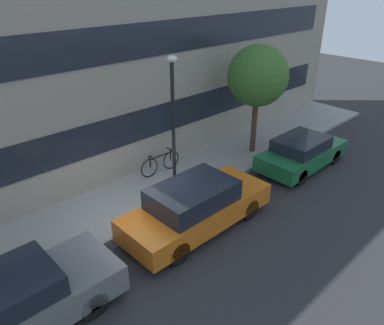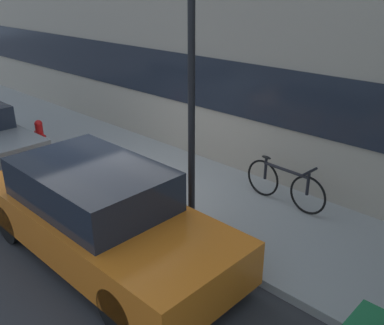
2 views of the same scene
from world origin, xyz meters
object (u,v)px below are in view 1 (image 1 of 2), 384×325
object	(u,v)px
bicycle	(160,163)
lamp_post	(173,116)
parked_car_grey	(5,309)
fire_hydrant	(16,263)
parked_car_green	(302,152)
street_tree	(258,76)
parked_car_orange	(196,206)

from	to	relation	value
bicycle	lamp_post	world-z (taller)	lamp_post
parked_car_grey	fire_hydrant	xyz separation A→B (m)	(0.69, 1.43, -0.21)
parked_car_green	street_tree	world-z (taller)	street_tree
parked_car_orange	lamp_post	distance (m)	2.69
parked_car_orange	fire_hydrant	bearing A→B (deg)	162.47
parked_car_green	lamp_post	xyz separation A→B (m)	(-5.03, 1.47, 2.31)
street_tree	lamp_post	bearing A→B (deg)	-173.54
street_tree	lamp_post	distance (m)	4.67
fire_hydrant	lamp_post	world-z (taller)	lamp_post
parked_car_green	street_tree	size ratio (longest dim) A/B	0.91
parked_car_green	lamp_post	bearing A→B (deg)	163.69
parked_car_grey	lamp_post	distance (m)	6.30
bicycle	parked_car_green	bearing A→B (deg)	-33.45
lamp_post	parked_car_grey	bearing A→B (deg)	-165.55
fire_hydrant	parked_car_orange	bearing A→B (deg)	-17.53
parked_car_green	street_tree	distance (m)	3.28
bicycle	parked_car_orange	bearing A→B (deg)	-109.16
parked_car_grey	street_tree	distance (m)	10.83
fire_hydrant	street_tree	size ratio (longest dim) A/B	0.17
bicycle	street_tree	size ratio (longest dim) A/B	0.40
parked_car_grey	parked_car_green	distance (m)	10.74
parked_car_orange	parked_car_green	bearing A→B (deg)	0.00
lamp_post	fire_hydrant	bearing A→B (deg)	-179.56
parked_car_green	parked_car_grey	bearing A→B (deg)	-180.00
bicycle	lamp_post	size ratio (longest dim) A/B	0.37
parked_car_grey	fire_hydrant	size ratio (longest dim) A/B	6.30
parked_car_green	bicycle	world-z (taller)	parked_car_green
parked_car_green	bicycle	bearing A→B (deg)	144.06
fire_hydrant	street_tree	bearing A→B (deg)	3.34
parked_car_orange	street_tree	size ratio (longest dim) A/B	1.09
parked_car_green	lamp_post	distance (m)	5.73
parked_car_orange	street_tree	bearing A→B (deg)	21.30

